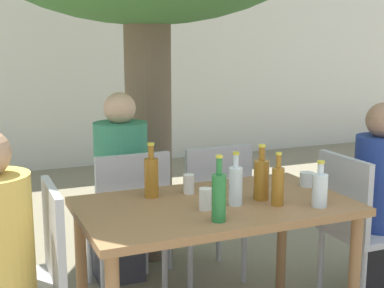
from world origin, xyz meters
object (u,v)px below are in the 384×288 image
drinking_glass_2 (189,184)px  amber_bottle_2 (261,178)px  patio_chair_1 (357,221)px  amber_bottle_0 (278,185)px  water_bottle_4 (320,189)px  amber_bottle_3 (151,176)px  person_seated_2 (118,199)px  dining_table_front (215,220)px  green_bottle_1 (219,196)px  patio_chair_0 (30,274)px  drinking_glass_1 (307,179)px  drinking_glass_0 (205,199)px  water_bottle_5 (236,185)px  patio_chair_3 (211,204)px  patio_chair_2 (129,215)px

drinking_glass_2 → amber_bottle_2: bearing=-39.3°
patio_chair_1 → amber_bottle_0: size_ratio=3.41×
water_bottle_4 → amber_bottle_3: bearing=146.0°
person_seated_2 → amber_bottle_2: person_seated_2 is taller
dining_table_front → water_bottle_4: 0.55m
amber_bottle_3 → green_bottle_1: bearing=-72.2°
patio_chair_0 → drinking_glass_1: (1.53, 0.08, 0.26)m
drinking_glass_0 → patio_chair_0: bearing=174.1°
dining_table_front → green_bottle_1: bearing=-111.9°
water_bottle_5 → green_bottle_1: bearing=-133.9°
patio_chair_3 → drinking_glass_1: (0.34, -0.55, 0.26)m
amber_bottle_3 → water_bottle_4: 0.86m
dining_table_front → patio_chair_3: patio_chair_3 is taller
dining_table_front → drinking_glass_0: (-0.09, -0.09, 0.14)m
dining_table_front → patio_chair_1: bearing=0.0°
patio_chair_3 → person_seated_2: person_seated_2 is taller
person_seated_2 → drinking_glass_0: person_seated_2 is taller
patio_chair_0 → patio_chair_1: same height
amber_bottle_3 → water_bottle_4: (0.71, -0.48, -0.02)m
patio_chair_2 → water_bottle_5: water_bottle_5 is taller
dining_table_front → green_bottle_1: (-0.11, -0.27, 0.21)m
patio_chair_3 → water_bottle_5: bearing=74.4°
drinking_glass_1 → dining_table_front: bearing=-172.4°
patio_chair_1 → amber_bottle_3: 1.25m
amber_bottle_2 → drinking_glass_0: amber_bottle_2 is taller
amber_bottle_0 → patio_chair_0: bearing=172.3°
person_seated_2 → dining_table_front: bearing=107.6°
patio_chair_2 → amber_bottle_3: amber_bottle_3 is taller
patio_chair_2 → water_bottle_4: bearing=129.1°
green_bottle_1 → water_bottle_4: bearing=0.8°
water_bottle_4 → drinking_glass_1: size_ratio=2.89×
patio_chair_3 → water_bottle_5: water_bottle_5 is taller
patio_chair_2 → patio_chair_0: bearing=44.4°
patio_chair_3 → drinking_glass_0: 0.85m
green_bottle_1 → water_bottle_5: (0.18, 0.19, -0.02)m
patio_chair_0 → amber_bottle_0: amber_bottle_0 is taller
amber_bottle_2 → water_bottle_4: (0.21, -0.22, -0.02)m
amber_bottle_0 → drinking_glass_1: 0.42m
drinking_glass_0 → water_bottle_5: bearing=3.6°
dining_table_front → person_seated_2: bearing=107.6°
amber_bottle_0 → water_bottle_4: bearing=-28.6°
patio_chair_2 → person_seated_2: person_seated_2 is taller
amber_bottle_3 → drinking_glass_1: 0.89m
patio_chair_1 → amber_bottle_3: bearing=79.4°
amber_bottle_0 → drinking_glass_1: (0.34, 0.24, -0.06)m
patio_chair_0 → amber_bottle_2: bearing=88.0°
water_bottle_4 → water_bottle_5: size_ratio=0.86×
green_bottle_1 → drinking_glass_0: size_ratio=2.89×
patio_chair_0 → patio_chair_1: (1.84, 0.00, 0.00)m
dining_table_front → person_seated_2: 0.91m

